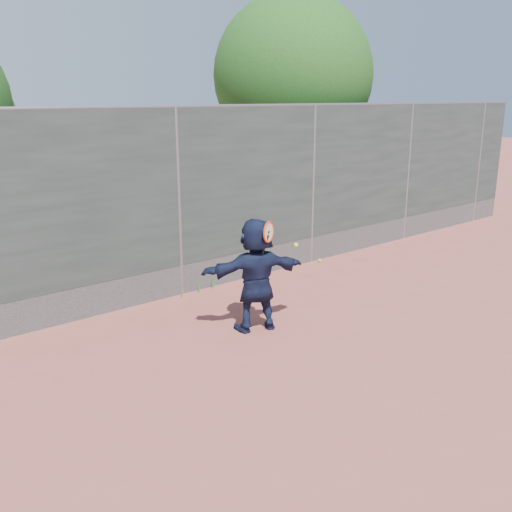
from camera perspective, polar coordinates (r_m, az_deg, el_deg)
ground at (r=7.04m, az=8.47°, el=-11.08°), size 80.00×80.00×0.00m
player at (r=7.81m, az=-0.00°, el=-1.87°), size 1.54×0.92×1.59m
ball_ground at (r=11.27m, az=6.39°, el=-0.45°), size 0.07×0.07×0.07m
fence at (r=9.12m, az=-7.73°, el=5.66°), size 20.00×0.06×3.03m
swing_action at (r=7.56m, az=1.53°, el=2.15°), size 0.63×0.17×0.51m
tree_right at (r=13.66m, az=4.13°, el=17.08°), size 3.78×3.60×5.39m
weed_clump at (r=9.54m, az=-5.54°, el=-2.82°), size 0.68×0.07×0.30m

